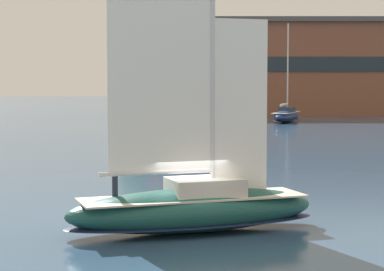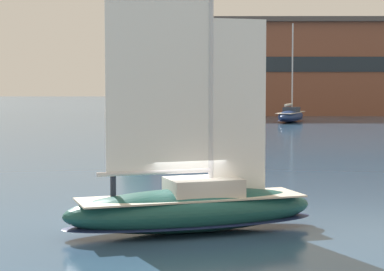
# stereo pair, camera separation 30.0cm
# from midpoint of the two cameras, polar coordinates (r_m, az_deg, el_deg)

# --- Properties ---
(ground_plane) EXTENTS (400.00, 400.00, 0.00)m
(ground_plane) POSITION_cam_midpoint_polar(r_m,az_deg,el_deg) (26.46, -0.32, -7.34)
(ground_plane) COLOR #2D4C6B
(waterfront_building) EXTENTS (37.90, 14.87, 14.18)m
(waterfront_building) POSITION_cam_midpoint_polar(r_m,az_deg,el_deg) (114.51, 5.79, 5.21)
(waterfront_building) COLOR brown
(waterfront_building) RESTS_ON ground
(tree_shore_right) EXTENTS (6.57, 6.57, 13.51)m
(tree_shore_right) POSITION_cam_midpoint_polar(r_m,az_deg,el_deg) (112.48, -4.29, 6.43)
(tree_shore_right) COLOR brown
(tree_shore_right) RESTS_ON ground
(sailboat_main) EXTENTS (9.46, 5.39, 12.55)m
(sailboat_main) POSITION_cam_midpoint_polar(r_m,az_deg,el_deg) (26.28, -0.30, -5.19)
(sailboat_main) COLOR #194C47
(sailboat_main) RESTS_ON ground
(sailboat_moored_far_slip) EXTENTS (5.34, 9.20, 12.21)m
(sailboat_moored_far_slip) POSITION_cam_midpoint_polar(r_m,az_deg,el_deg) (93.50, 7.03, 1.54)
(sailboat_moored_far_slip) COLOR navy
(sailboat_moored_far_slip) RESTS_ON ground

